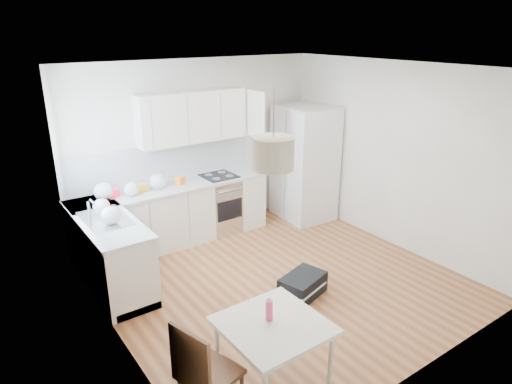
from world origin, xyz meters
TOP-DOWN VIEW (x-y plane):
  - floor at (0.00, 0.00)m, footprint 4.20×4.20m
  - ceiling at (0.00, 0.00)m, footprint 4.20×4.20m
  - wall_back at (0.00, 2.10)m, footprint 4.20×0.00m
  - wall_left at (-2.10, 0.00)m, footprint 0.00×4.20m
  - wall_right at (2.10, 0.00)m, footprint 0.00×4.20m
  - window_glassblock at (-2.09, 1.15)m, footprint 0.02×1.00m
  - cabinets_back at (-0.60, 1.80)m, footprint 3.00×0.60m
  - cabinets_left at (-1.80, 1.20)m, footprint 0.60×1.80m
  - counter_back at (-0.60, 1.80)m, footprint 3.02×0.64m
  - counter_left at (-1.80, 1.20)m, footprint 0.64×1.82m
  - backsplash_back at (-0.60, 2.09)m, footprint 3.00×0.01m
  - backsplash_left at (-2.09, 1.20)m, footprint 0.01×1.80m
  - upper_cabinets at (-0.15, 1.94)m, footprint 1.70×0.32m
  - range_oven at (0.20, 1.80)m, footprint 0.50×0.61m
  - sink at (-1.80, 1.15)m, footprint 0.50×0.80m
  - refrigerator at (1.71, 1.49)m, footprint 0.96×1.01m
  - dining_table at (-1.19, -1.44)m, footprint 0.87×0.87m
  - dining_chair at (-1.84, -1.45)m, footprint 0.52×0.52m
  - drink_bottle at (-1.19, -1.37)m, footprint 0.07×0.07m
  - gym_bag at (0.04, -0.44)m, footprint 0.66×0.52m
  - pendant_lamp at (-1.11, -1.30)m, footprint 0.41×0.41m
  - grocery_bag_a at (-1.60, 1.81)m, footprint 0.27×0.23m
  - grocery_bag_b at (-1.24, 1.74)m, footprint 0.21×0.18m
  - grocery_bag_c at (-0.82, 1.81)m, footprint 0.25×0.21m
  - grocery_bag_d at (-1.78, 1.36)m, footprint 0.21×0.18m
  - grocery_bag_e at (-1.79, 0.95)m, footprint 0.24×0.21m
  - snack_orange at (-0.46, 1.82)m, footprint 0.19×0.17m
  - snack_yellow at (-1.06, 1.82)m, footprint 0.17×0.12m
  - snack_red at (-1.48, 1.82)m, footprint 0.19×0.16m

SIDE VIEW (x-z plane):
  - floor at x=0.00m, z-range 0.00..0.00m
  - gym_bag at x=0.04m, z-range 0.00..0.27m
  - cabinets_back at x=-0.60m, z-range 0.00..0.88m
  - cabinets_left at x=-1.80m, z-range 0.00..0.88m
  - range_oven at x=0.20m, z-range 0.00..0.88m
  - dining_chair at x=-1.84m, z-range 0.00..1.00m
  - dining_table at x=-1.19m, z-range 0.27..0.95m
  - drink_bottle at x=-1.19m, z-range 0.68..0.92m
  - counter_back at x=-0.60m, z-range 0.88..0.92m
  - counter_left at x=-1.80m, z-range 0.88..0.92m
  - sink at x=-1.80m, z-range 0.84..0.99m
  - refrigerator at x=1.71m, z-range 0.00..1.91m
  - snack_orange at x=-0.46m, z-range 0.92..1.03m
  - snack_yellow at x=-1.06m, z-range 0.92..1.03m
  - snack_red at x=-1.48m, z-range 0.92..1.04m
  - grocery_bag_d at x=-1.78m, z-range 0.92..1.11m
  - grocery_bag_b at x=-1.24m, z-range 0.92..1.11m
  - grocery_bag_e at x=-1.79m, z-range 0.92..1.14m
  - grocery_bag_c at x=-0.82m, z-range 0.92..1.15m
  - grocery_bag_a at x=-1.60m, z-range 0.92..1.16m
  - backsplash_back at x=-0.60m, z-range 0.92..1.50m
  - backsplash_left at x=-2.09m, z-range 0.92..1.50m
  - wall_back at x=0.00m, z-range -0.75..3.45m
  - wall_left at x=-2.10m, z-range -0.75..3.45m
  - wall_right at x=2.10m, z-range -0.75..3.45m
  - window_glassblock at x=-2.09m, z-range 1.25..2.25m
  - upper_cabinets at x=-0.15m, z-range 1.50..2.25m
  - pendant_lamp at x=-1.11m, z-range 2.05..2.31m
  - ceiling at x=0.00m, z-range 2.70..2.70m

